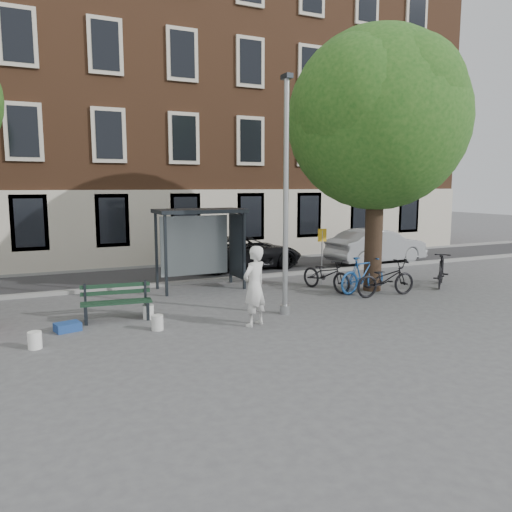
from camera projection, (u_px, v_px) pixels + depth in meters
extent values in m
plane|color=#4C4C4F|center=(285.00, 314.00, 13.21)|extent=(90.00, 90.00, 0.00)
cube|color=#28282B|center=(201.00, 272.00, 19.51)|extent=(40.00, 4.00, 0.01)
cube|color=gray|center=(219.00, 280.00, 17.70)|extent=(40.00, 0.25, 0.12)
cube|color=gray|center=(186.00, 264.00, 21.30)|extent=(40.00, 0.25, 0.12)
cube|color=brown|center=(159.00, 109.00, 23.93)|extent=(30.00, 8.00, 14.00)
cylinder|color=#9EA0A3|center=(286.00, 200.00, 12.79)|extent=(0.14, 0.14, 6.00)
cylinder|color=#9EA0A3|center=(285.00, 309.00, 13.19)|extent=(0.28, 0.28, 0.24)
cube|color=#1E2328|center=(287.00, 76.00, 12.36)|extent=(0.18, 0.35, 0.12)
cylinder|color=black|center=(374.00, 238.00, 15.98)|extent=(0.56, 0.56, 3.40)
sphere|color=#1E4F17|center=(377.00, 119.00, 15.46)|extent=(5.60, 5.60, 5.60)
sphere|color=#1E4F17|center=(393.00, 107.00, 16.12)|extent=(3.92, 3.92, 3.92)
sphere|color=#1E4F17|center=(363.00, 106.00, 14.82)|extent=(4.20, 4.20, 4.20)
sphere|color=#1E4F17|center=(403.00, 95.00, 14.65)|extent=(3.64, 3.64, 3.64)
cube|color=#1E2328|center=(166.00, 256.00, 15.14)|extent=(0.08, 0.08, 2.50)
cube|color=#1E2328|center=(244.00, 251.00, 16.22)|extent=(0.08, 0.08, 2.50)
cube|color=#1E2328|center=(156.00, 251.00, 16.22)|extent=(0.08, 0.08, 2.50)
cube|color=#1E2328|center=(231.00, 247.00, 17.30)|extent=(0.08, 0.08, 2.50)
cube|color=#1E2328|center=(200.00, 211.00, 16.04)|extent=(2.85, 1.45, 0.12)
cube|color=#8C999E|center=(195.00, 245.00, 16.74)|extent=(2.34, 0.04, 2.00)
cube|color=#1E2328|center=(237.00, 245.00, 16.74)|extent=(0.12, 1.14, 2.12)
cube|color=#D84C19|center=(239.00, 245.00, 16.77)|extent=(0.02, 0.90, 1.62)
imported|color=silver|center=(254.00, 286.00, 11.96)|extent=(0.84, 0.72, 1.95)
cube|color=#1E2328|center=(86.00, 314.00, 12.30)|extent=(0.14, 0.55, 0.44)
cube|color=#1E2328|center=(147.00, 309.00, 12.77)|extent=(0.14, 0.55, 0.44)
cube|color=#163220|center=(117.00, 304.00, 12.33)|extent=(1.73, 0.30, 0.04)
cube|color=#163220|center=(117.00, 302.00, 12.50)|extent=(1.73, 0.30, 0.04)
cube|color=#163220|center=(116.00, 301.00, 12.67)|extent=(1.73, 0.30, 0.04)
cube|color=#163220|center=(116.00, 292.00, 12.73)|extent=(1.72, 0.23, 0.10)
cube|color=#163220|center=(115.00, 286.00, 12.71)|extent=(1.72, 0.23, 0.10)
imported|color=black|center=(386.00, 279.00, 15.24)|extent=(2.08, 0.80, 1.08)
imported|color=#1A498F|center=(363.00, 275.00, 15.73)|extent=(2.01, 0.91, 1.16)
imported|color=black|center=(326.00, 274.00, 16.09)|extent=(1.18, 2.11, 1.05)
imported|color=black|center=(441.00, 270.00, 16.76)|extent=(1.72, 1.61, 1.11)
imported|color=black|center=(245.00, 252.00, 20.40)|extent=(4.92, 2.44, 1.34)
imported|color=#9B9EA3|center=(377.00, 246.00, 21.69)|extent=(4.71, 1.99, 1.51)
cube|color=navy|center=(68.00, 327.00, 11.62)|extent=(0.63, 0.52, 0.20)
cylinder|color=silver|center=(148.00, 312.00, 12.68)|extent=(0.33, 0.33, 0.36)
cylinder|color=silver|center=(157.00, 323.00, 11.69)|extent=(0.28, 0.28, 0.36)
cylinder|color=white|center=(35.00, 340.00, 10.36)|extent=(0.34, 0.34, 0.36)
cylinder|color=#9EA0A3|center=(322.00, 258.00, 17.00)|extent=(0.04, 0.04, 1.86)
cube|color=yellow|center=(322.00, 235.00, 16.89)|extent=(0.33, 0.04, 0.43)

